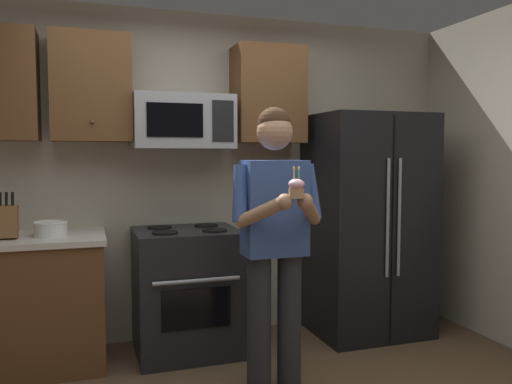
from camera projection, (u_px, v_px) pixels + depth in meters
wall_back at (195, 176)px, 4.18m from camera, size 4.40×0.10×2.60m
oven_range at (187, 291)px, 3.82m from camera, size 0.76×0.70×0.93m
microwave at (183, 122)px, 3.85m from camera, size 0.74×0.41×0.40m
refrigerator at (367, 224)px, 4.23m from camera, size 0.90×0.75×1.80m
cabinet_row_upper at (102, 89)px, 3.70m from camera, size 2.78×0.36×0.76m
knife_block at (5, 222)px, 3.37m from camera, size 0.16×0.15×0.32m
bowl_large_white at (51, 228)px, 3.48m from camera, size 0.22×0.22×0.10m
person at (275, 233)px, 3.12m from camera, size 0.60×0.48×1.76m
cupcake at (296, 188)px, 2.79m from camera, size 0.09×0.09×0.17m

